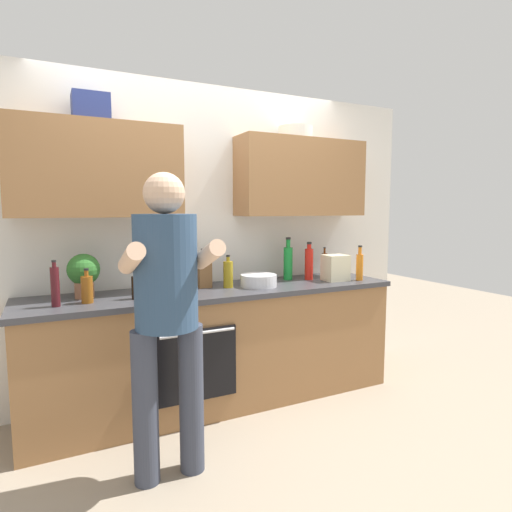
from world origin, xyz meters
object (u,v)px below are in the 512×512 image
at_px(knife_block, 203,271).
at_px(grocery_bag_rice, 335,268).
at_px(bottle_soda, 288,262).
at_px(cup_coffee, 151,286).
at_px(bottle_wine, 55,286).
at_px(bottle_soy, 136,287).
at_px(bottle_juice, 360,266).
at_px(bottle_oil, 228,274).
at_px(mixing_bowl, 259,281).
at_px(bottle_vinegar, 324,264).
at_px(person_standing, 167,302).
at_px(potted_herb, 84,273).
at_px(bottle_syrup, 87,289).
at_px(bottle_hotsauce, 309,263).

distance_m(knife_block, grocery_bag_rice, 1.13).
distance_m(bottle_soda, cup_coffee, 1.19).
height_order(bottle_wine, bottle_soda, bottle_soda).
bearing_deg(bottle_soy, grocery_bag_rice, 0.32).
bearing_deg(knife_block, bottle_soda, 0.45).
relative_size(bottle_soy, knife_block, 0.76).
bearing_deg(bottle_juice, bottle_wine, 178.60).
distance_m(bottle_soy, bottle_oil, 0.73).
bearing_deg(cup_coffee, bottle_soda, 1.14).
xyz_separation_m(bottle_wine, cup_coffee, (0.64, 0.22, -0.09)).
bearing_deg(bottle_soda, mixing_bowl, -153.58).
bearing_deg(bottle_vinegar, bottle_soy, -171.62).
bearing_deg(cup_coffee, person_standing, -96.72).
relative_size(bottle_juice, mixing_bowl, 1.05).
bearing_deg(potted_herb, bottle_syrup, -88.95).
height_order(bottle_oil, cup_coffee, bottle_oil).
bearing_deg(bottle_wine, bottle_soy, 1.42).
xyz_separation_m(bottle_vinegar, cup_coffee, (-1.58, -0.04, -0.07)).
xyz_separation_m(bottle_juice, mixing_bowl, (-0.91, 0.12, -0.08)).
xyz_separation_m(bottle_wine, mixing_bowl, (1.45, 0.06, -0.08)).
bearing_deg(knife_block, bottle_syrup, -165.93).
height_order(person_standing, bottle_oil, person_standing).
distance_m(person_standing, bottle_soda, 1.57).
distance_m(bottle_hotsauce, bottle_syrup, 1.80).
relative_size(bottle_hotsauce, grocery_bag_rice, 1.49).
bearing_deg(bottle_oil, mixing_bowl, -15.35).
height_order(bottle_wine, grocery_bag_rice, bottle_wine).
height_order(bottle_hotsauce, bottle_syrup, bottle_hotsauce).
xyz_separation_m(knife_block, grocery_bag_rice, (1.11, -0.22, -0.01)).
bearing_deg(mixing_bowl, bottle_soda, 26.42).
bearing_deg(bottle_wine, person_standing, -50.50).
distance_m(bottle_hotsauce, grocery_bag_rice, 0.23).
bearing_deg(bottle_hotsauce, bottle_wine, -175.32).
distance_m(person_standing, cup_coffee, 0.88).
distance_m(bottle_wine, knife_block, 1.08).
xyz_separation_m(bottle_syrup, potted_herb, (-0.00, 0.18, 0.08)).
distance_m(bottle_vinegar, bottle_juice, 0.35).
bearing_deg(bottle_soy, bottle_hotsauce, 5.75).
bearing_deg(bottle_vinegar, cup_coffee, -178.43).
xyz_separation_m(bottle_soy, mixing_bowl, (0.95, 0.05, -0.04)).
distance_m(bottle_soy, bottle_juice, 1.86).
distance_m(bottle_soy, bottle_soda, 1.35).
bearing_deg(cup_coffee, bottle_oil, -9.82).
relative_size(person_standing, bottle_vinegar, 6.45).
height_order(bottle_hotsauce, bottle_juice, bottle_hotsauce).
distance_m(bottle_oil, bottle_soda, 0.62).
height_order(bottle_vinegar, bottle_soda, bottle_soda).
bearing_deg(person_standing, bottle_hotsauce, 29.24).
height_order(bottle_soy, bottle_oil, bottle_oil).
xyz_separation_m(bottle_oil, mixing_bowl, (0.23, -0.06, -0.06)).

